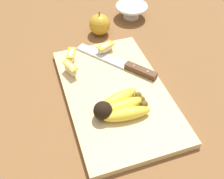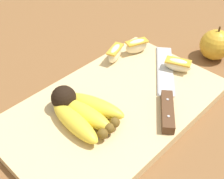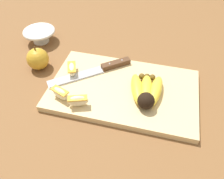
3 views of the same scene
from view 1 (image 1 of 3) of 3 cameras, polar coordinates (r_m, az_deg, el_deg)
The scene contains 9 objects.
ground_plane at distance 0.77m, azimuth 0.80°, elevation -1.36°, with size 6.00×6.00×0.00m, color brown.
cutting_board at distance 0.76m, azimuth 0.38°, elevation -0.78°, with size 0.45×0.27×0.02m, color #DBBC84.
banana_bunch at distance 0.69m, azimuth 1.43°, elevation -3.66°, with size 0.11×0.14×0.05m.
chefs_knife at distance 0.82m, azimuth 3.02°, elevation 5.02°, with size 0.24×0.20×0.02m.
apple_wedge_near at distance 0.80m, azimuth -8.61°, elevation 4.30°, with size 0.06×0.04×0.04m.
apple_wedge_middle at distance 0.85m, azimuth -8.47°, elevation 7.01°, with size 0.06×0.04×0.04m.
apple_wedge_far at distance 0.88m, azimuth -1.34°, elevation 8.70°, with size 0.05×0.07×0.03m.
whole_apple at distance 0.98m, azimuth -2.59°, elevation 13.35°, with size 0.07×0.07×0.09m.
ceramic_bowl at distance 1.08m, azimuth 4.08°, elevation 16.19°, with size 0.12×0.12×0.05m.
Camera 1 is at (0.49, -0.18, 0.57)m, focal length 43.91 mm.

